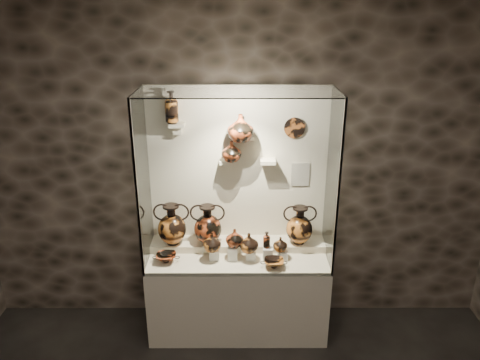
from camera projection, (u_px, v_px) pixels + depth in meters
name	position (u px, v px, depth m)	size (l,w,h in m)	color
wall_back	(238.00, 169.00, 4.46)	(5.00, 0.02, 3.20)	black
plinth	(238.00, 294.00, 4.60)	(1.70, 0.60, 0.80)	beige
front_tier	(238.00, 258.00, 4.44)	(1.68, 0.58, 0.03)	beige
rear_tier	(238.00, 245.00, 4.59)	(1.70, 0.25, 0.10)	beige
back_panel	(238.00, 169.00, 4.45)	(1.70, 0.03, 1.60)	beige
glass_front	(238.00, 194.00, 3.88)	(1.70, 0.01, 1.60)	white
glass_left	(143.00, 181.00, 4.16)	(0.01, 0.60, 1.60)	white
glass_right	(333.00, 181.00, 4.16)	(0.01, 0.60, 1.60)	white
glass_top	(238.00, 91.00, 3.87)	(1.70, 0.60, 0.01)	white
frame_post_left	(137.00, 194.00, 3.89)	(0.02, 0.02, 1.60)	gray
frame_post_right	(338.00, 193.00, 3.89)	(0.02, 0.02, 1.60)	gray
pedestal_a	(214.00, 254.00, 4.37)	(0.09, 0.09, 0.10)	white
pedestal_b	(233.00, 253.00, 4.37)	(0.09, 0.09, 0.13)	white
pedestal_c	(251.00, 255.00, 4.38)	(0.09, 0.09, 0.09)	white
pedestal_d	(268.00, 253.00, 4.37)	(0.09, 0.09, 0.12)	white
pedestal_e	(283.00, 255.00, 4.38)	(0.09, 0.09, 0.08)	white
bracket_ul	(177.00, 125.00, 4.22)	(0.14, 0.12, 0.04)	beige
bracket_ca	(227.00, 161.00, 4.35)	(0.14, 0.12, 0.04)	beige
bracket_cb	(249.00, 141.00, 4.27)	(0.10, 0.12, 0.04)	beige
bracket_cc	(268.00, 161.00, 4.35)	(0.14, 0.12, 0.04)	beige
amphora_left	(172.00, 224.00, 4.46)	(0.33, 0.33, 0.41)	#B96623
amphora_mid	(208.00, 225.00, 4.46)	(0.32, 0.32, 0.40)	#993B1B
amphora_right	(299.00, 225.00, 4.47)	(0.31, 0.31, 0.38)	#B96623
jug_a	(212.00, 242.00, 4.31)	(0.17, 0.17, 0.18)	#B96623
jug_b	(235.00, 238.00, 4.33)	(0.17, 0.17, 0.17)	#993B1B
jug_c	(249.00, 243.00, 4.31)	(0.18, 0.18, 0.19)	#B96623
jug_e	(280.00, 244.00, 4.35)	(0.13, 0.13, 0.14)	#B96623
lekythos_small	(267.00, 239.00, 4.32)	(0.08, 0.08, 0.18)	#993B1B
kylix_left	(166.00, 257.00, 4.33)	(0.24, 0.20, 0.10)	#993B1B
kylix_right	(274.00, 263.00, 4.24)	(0.23, 0.20, 0.09)	#B96623
lekythos_tall	(172.00, 106.00, 4.14)	(0.13, 0.13, 0.32)	#B96623
ovoid_vase_a	(231.00, 151.00, 4.27)	(0.18, 0.18, 0.19)	#993B1B
ovoid_vase_b	(240.00, 128.00, 4.16)	(0.24, 0.24, 0.25)	#993B1B
wall_plate	(295.00, 128.00, 4.28)	(0.19, 0.19, 0.02)	#9E4F1F
info_placard	(300.00, 174.00, 4.45)	(0.17, 0.01, 0.23)	beige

